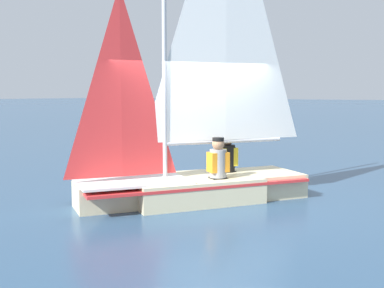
% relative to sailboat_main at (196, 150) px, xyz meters
% --- Properties ---
extents(ground_plane, '(260.00, 260.00, 0.00)m').
position_rel_sailboat_main_xyz_m(ground_plane, '(0.06, -0.04, -0.92)').
color(ground_plane, '#2D4C6B').
extents(sailboat_main, '(4.19, 3.47, 6.18)m').
position_rel_sailboat_main_xyz_m(sailboat_main, '(0.00, 0.00, 0.00)').
color(sailboat_main, beige).
rests_on(sailboat_main, ground_plane).
extents(sailor_helm, '(0.43, 0.42, 1.16)m').
position_rel_sailboat_main_xyz_m(sailor_helm, '(-0.08, 0.43, -0.29)').
color(sailor_helm, black).
rests_on(sailor_helm, ground_plane).
extents(sailor_crew, '(0.43, 0.42, 1.16)m').
position_rel_sailboat_main_xyz_m(sailor_crew, '(-0.80, 0.20, -0.30)').
color(sailor_crew, black).
rests_on(sailor_crew, ground_plane).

